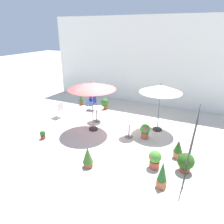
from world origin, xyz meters
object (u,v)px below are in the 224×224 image
Objects in this scene: cafe_table_0 at (97,112)px; patio_chair_1 at (92,101)px; patio_chair_0 at (59,109)px; potted_plant_8 at (186,162)px; potted_plant_0 at (145,131)px; potted_plant_1 at (162,175)px; cafe_table_1 at (129,126)px; potted_plant_6 at (81,100)px; potted_plant_2 at (105,103)px; potted_plant_3 at (155,159)px; patio_umbrella_1 at (92,86)px; potted_plant_5 at (88,157)px; potted_plant_7 at (43,135)px; patio_umbrella_0 at (161,89)px; potted_plant_4 at (178,149)px.

patio_chair_1 is (-1.13, 1.45, -0.00)m from cafe_table_0.
patio_chair_0 is 1.28× the size of potted_plant_8.
potted_plant_1 is at bearing -63.64° from potted_plant_0.
cafe_table_1 is 1.14× the size of potted_plant_0.
potted_plant_6 is at bearing 140.26° from potted_plant_1.
potted_plant_2 is at bearing 133.76° from cafe_table_1.
patio_chair_0 is 1.33× the size of potted_plant_3.
patio_umbrella_1 reaches higher than cafe_table_0.
potted_plant_5 is 3.06m from potted_plant_7.
patio_umbrella_0 reaches higher than potted_plant_1.
potted_plant_4 is at bearing 10.45° from potted_plant_7.
potted_plant_5 is (-2.60, -0.08, -0.04)m from potted_plant_1.
potted_plant_6 is (-5.35, 1.48, -1.73)m from patio_umbrella_0.
potted_plant_5 reaches higher than potted_plant_3.
patio_umbrella_0 is at bearing 34.59° from potted_plant_7.
potted_plant_4 is (0.63, 0.97, 0.03)m from potted_plant_3.
potted_plant_7 is at bearing -145.41° from patio_umbrella_0.
patio_chair_1 is 1.38× the size of potted_plant_2.
patio_chair_0 is 6.34m from potted_plant_3.
patio_chair_1 is at bearing 147.15° from potted_plant_8.
potted_plant_0 is 2.15m from potted_plant_3.
cafe_table_1 reaches higher than potted_plant_7.
cafe_table_1 is 2.40m from potted_plant_4.
potted_plant_6 is at bearing 140.06° from cafe_table_0.
potted_plant_6 is (-1.05, 0.38, -0.20)m from patio_chair_1.
patio_chair_0 is at bearing 164.31° from potted_plant_8.
cafe_table_1 is 0.84× the size of potted_plant_1.
cafe_table_0 is 1.93m from potted_plant_2.
patio_chair_0 is 1.18× the size of potted_plant_4.
potted_plant_8 is at bearing 20.96° from potted_plant_5.
cafe_table_1 is 3.83m from potted_plant_2.
potted_plant_4 is at bearing -10.50° from patio_chair_0.
cafe_table_1 is 2.76m from potted_plant_5.
patio_chair_0 is 2.14m from patio_chair_1.
patio_chair_1 is 1.40× the size of potted_plant_6.
cafe_table_0 is at bearing 159.50° from potted_plant_4.
potted_plant_0 is (5.00, -0.27, -0.14)m from patio_chair_0.
potted_plant_6 is at bearing 143.32° from potted_plant_3.
cafe_table_1 is 2.39m from potted_plant_3.
potted_plant_0 is at bearing 116.36° from potted_plant_1.
potted_plant_7 is (-5.70, -1.05, -0.20)m from potted_plant_4.
potted_plant_8 is at bearing -38.82° from potted_plant_2.
patio_chair_0 is 0.98× the size of patio_chair_1.
cafe_table_0 is at bearing 157.44° from cafe_table_1.
potted_plant_5 is at bearing -39.82° from patio_chair_0.
patio_umbrella_1 is at bearing 47.75° from potted_plant_7.
patio_chair_1 reaches higher than potted_plant_0.
patio_umbrella_0 is 5.70m from potted_plant_7.
patio_umbrella_0 is 2.61× the size of patio_chair_0.
cafe_table_0 is 2.35m from cafe_table_1.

